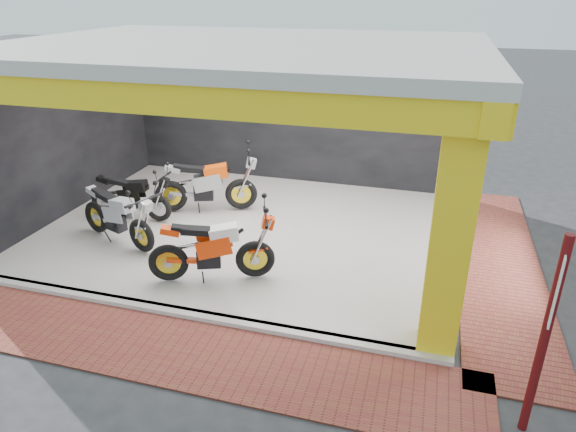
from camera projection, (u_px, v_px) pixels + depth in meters
name	position (u px, v px, depth m)	size (l,w,h in m)	color
ground	(208.00, 282.00, 8.70)	(80.00, 80.00, 0.00)	#2D2D30
showroom_floor	(248.00, 230.00, 10.44)	(8.00, 6.00, 0.10)	white
showroom_ceiling	(242.00, 48.00, 8.98)	(8.40, 6.40, 0.20)	beige
back_wall	(290.00, 114.00, 12.46)	(8.20, 0.20, 3.50)	black
left_wall	(62.00, 134.00, 10.78)	(0.20, 6.20, 3.50)	black
corner_column	(451.00, 235.00, 6.38)	(0.50, 0.50, 3.50)	yellow
header_beam_front	(158.00, 97.00, 6.48)	(8.40, 0.30, 0.40)	yellow
header_beam_right	(480.00, 75.00, 8.09)	(0.30, 6.40, 0.40)	yellow
floor_kerb	(180.00, 313.00, 7.79)	(8.00, 0.20, 0.10)	white
paver_front	(154.00, 346.00, 7.12)	(9.00, 1.40, 0.03)	brown
paver_right	(499.00, 264.00, 9.24)	(1.40, 7.00, 0.03)	brown
signpost	(546.00, 331.00, 5.27)	(0.10, 0.34, 2.45)	#5A0D0F
moto_hero	(255.00, 242.00, 8.37)	(2.19, 0.81, 1.34)	#FF3C0A
moto_row_a	(140.00, 220.00, 9.20)	(2.12, 0.79, 1.30)	#9D9FA4
moto_row_b	(157.00, 195.00, 10.44)	(1.94, 0.72, 1.18)	black
moto_row_c	(241.00, 179.00, 10.97)	(2.31, 0.86, 1.41)	#999CA0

